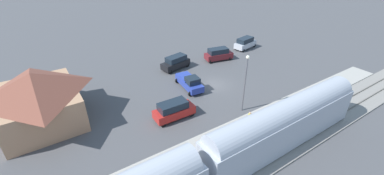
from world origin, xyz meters
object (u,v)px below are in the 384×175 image
object	(u,v)px
pickup_blue	(190,82)
suv_black	(176,62)
passenger_train	(202,165)
pedestrian_on_platform	(249,117)
light_pole_near_platform	(246,77)
suv_silver	(245,43)
suv_maroon	(219,54)
suv_red	(174,110)
station_building	(38,97)

from	to	relation	value
pickup_blue	suv_black	xyz separation A→B (m)	(6.82, -1.72, 0.12)
passenger_train	pedestrian_on_platform	world-z (taller)	passenger_train
light_pole_near_platform	suv_silver	bearing A→B (deg)	-44.79
suv_maroon	suv_silver	bearing A→B (deg)	-78.71
pedestrian_on_platform	suv_silver	world-z (taller)	suv_silver
suv_silver	light_pole_near_platform	world-z (taller)	light_pole_near_platform
suv_maroon	suv_red	world-z (taller)	same
suv_black	light_pole_near_platform	xyz separation A→B (m)	(-15.13, -0.70, 3.54)
suv_red	pickup_blue	bearing A→B (deg)	-47.69
station_building	pedestrian_on_platform	xyz separation A→B (m)	(-14.03, -19.22, -2.00)
pedestrian_on_platform	suv_black	xyz separation A→B (m)	(17.97, -0.95, -0.13)
station_building	suv_maroon	bearing A→B (deg)	-84.37
suv_black	pickup_blue	bearing A→B (deg)	165.82
pedestrian_on_platform	suv_silver	size ratio (longest dim) A/B	0.33
station_building	light_pole_near_platform	distance (m)	23.72
passenger_train	light_pole_near_platform	world-z (taller)	light_pole_near_platform
passenger_train	pedestrian_on_platform	bearing A→B (deg)	-67.30
suv_maroon	light_pole_near_platform	distance (m)	16.24
pedestrian_on_platform	pickup_blue	world-z (taller)	pickup_blue
station_building	suv_red	size ratio (longest dim) A/B	2.15
suv_maroon	suv_silver	world-z (taller)	same
passenger_train	pedestrian_on_platform	distance (m)	10.40
pickup_blue	suv_red	xyz separation A→B (m)	(-4.98, 5.48, 0.12)
passenger_train	suv_maroon	xyz separation A→B (m)	(20.79, -18.56, -1.71)
suv_maroon	pickup_blue	xyz separation A→B (m)	(-5.67, 9.86, -0.12)
passenger_train	pickup_blue	xyz separation A→B (m)	(15.12, -8.70, -1.83)
suv_silver	pickup_blue	distance (m)	19.33
pickup_blue	suv_red	distance (m)	7.41
suv_silver	light_pole_near_platform	bearing A→B (deg)	135.21
station_building	suv_red	distance (m)	15.32
pickup_blue	suv_maroon	bearing A→B (deg)	-60.09
suv_maroon	pickup_blue	bearing A→B (deg)	119.91
suv_black	passenger_train	bearing A→B (deg)	154.58
station_building	light_pole_near_platform	size ratio (longest dim) A/B	1.43
pickup_blue	station_building	bearing A→B (deg)	81.12
light_pole_near_platform	suv_black	bearing A→B (deg)	2.64
suv_maroon	suv_red	size ratio (longest dim) A/B	1.05
suv_silver	suv_red	size ratio (longest dim) A/B	1.05
pickup_blue	suv_black	distance (m)	7.03
suv_maroon	suv_silver	size ratio (longest dim) A/B	1.00
pickup_blue	pedestrian_on_platform	bearing A→B (deg)	-176.02
pickup_blue	suv_black	world-z (taller)	suv_black
suv_black	suv_red	distance (m)	13.82
suv_maroon	suv_silver	distance (m)	8.20
suv_red	station_building	bearing A→B (deg)	58.75
suv_red	light_pole_near_platform	bearing A→B (deg)	-112.88
suv_silver	pedestrian_on_platform	bearing A→B (deg)	137.10
pedestrian_on_platform	suv_red	bearing A→B (deg)	45.40
suv_silver	pickup_blue	xyz separation A→B (m)	(-7.28, 17.90, -0.12)
pedestrian_on_platform	suv_red	size ratio (longest dim) A/B	0.35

